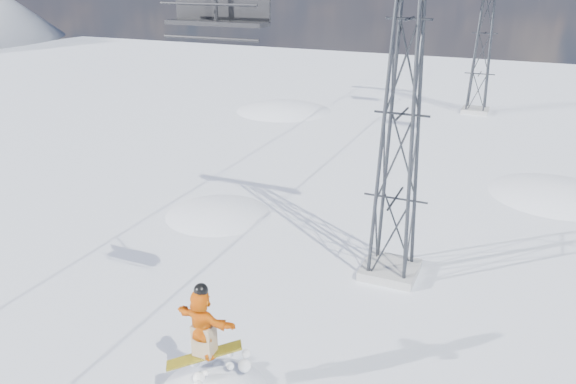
# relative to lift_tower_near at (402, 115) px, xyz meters

# --- Properties ---
(snow_terrain) EXTENTS (39.00, 37.00, 22.00)m
(snow_terrain) POSITION_rel_lift_tower_near_xyz_m (-5.57, 13.24, -15.06)
(snow_terrain) COLOR white
(snow_terrain) RESTS_ON ground
(lift_tower_near) EXTENTS (5.20, 1.80, 11.43)m
(lift_tower_near) POSITION_rel_lift_tower_near_xyz_m (0.00, 0.00, 0.00)
(lift_tower_near) COLOR #999999
(lift_tower_near) RESTS_ON ground
(lift_tower_far) EXTENTS (5.20, 1.80, 11.43)m
(lift_tower_far) POSITION_rel_lift_tower_near_xyz_m (0.00, 25.00, 0.00)
(lift_tower_far) COLOR #999999
(lift_tower_far) RESTS_ON ground
(lift_chair_near) EXTENTS (2.04, 0.59, 2.53)m
(lift_chair_near) POSITION_rel_lift_tower_near_xyz_m (-2.20, -6.87, 3.36)
(lift_chair_near) COLOR black
(lift_chair_near) RESTS_ON ground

